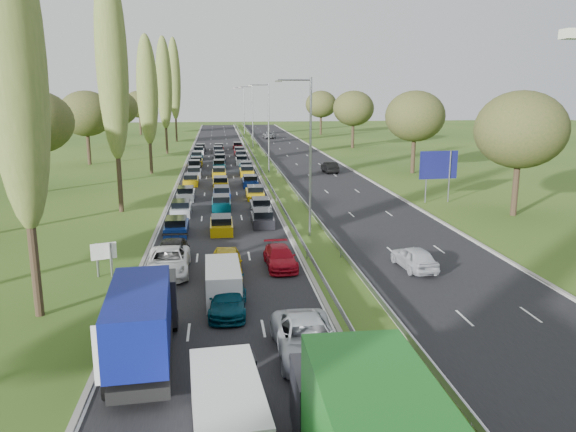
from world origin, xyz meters
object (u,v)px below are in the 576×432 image
info_sign (104,255)px  near_car_3 (171,253)px  blue_lorry (143,321)px  direction_sign (438,167)px  white_van_rear (223,281)px  white_van_front (228,410)px  near_car_2 (168,262)px

info_sign → near_car_3: bearing=26.3°
blue_lorry → info_sign: 12.13m
near_car_3 → blue_lorry: blue_lorry is taller
blue_lorry → direction_sign: size_ratio=1.58×
direction_sign → blue_lorry: bearing=-128.6°
blue_lorry → white_van_rear: bearing=61.2°
white_van_rear → info_sign: size_ratio=2.22×
near_car_3 → white_van_rear: 7.14m
white_van_front → info_sign: size_ratio=2.56×
near_car_3 → direction_sign: direction_sign is taller
blue_lorry → direction_sign: bearing=47.7°
near_car_2 → white_van_rear: (3.30, -4.50, 0.17)m
blue_lorry → white_van_rear: size_ratio=1.76×
near_car_3 → info_sign: bearing=-151.5°
near_car_2 → white_van_rear: 5.58m
near_car_2 → white_van_front: white_van_front is taller
near_car_2 → info_sign: bearing=179.7°
white_van_rear → white_van_front: bearing=-91.1°
near_car_3 → white_van_front: 19.58m
direction_sign → info_sign: bearing=-145.4°
near_car_3 → direction_sign: bearing=37.9°
white_van_front → info_sign: 18.80m
blue_lorry → white_van_rear: (3.30, 7.06, -0.86)m
near_car_3 → direction_sign: 30.89m
near_car_2 → direction_sign: bearing=37.5°
white_van_rear → near_car_3: bearing=116.0°
white_van_front → direction_sign: (21.72, 37.26, 2.46)m
white_van_rear → direction_sign: (21.73, 24.31, 2.61)m
info_sign → blue_lorry: bearing=-71.9°
direction_sign → white_van_rear: bearing=-131.8°
near_car_2 → blue_lorry: size_ratio=0.68×
white_van_front → white_van_rear: bearing=85.4°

